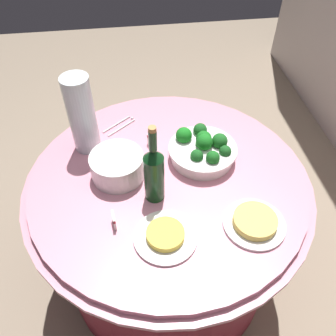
% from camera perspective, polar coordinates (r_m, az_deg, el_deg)
% --- Properties ---
extents(ground_plane, '(6.00, 6.00, 0.00)m').
position_cam_1_polar(ground_plane, '(2.02, 0.00, -15.67)').
color(ground_plane, gray).
extents(buffet_table, '(1.16, 1.16, 0.74)m').
position_cam_1_polar(buffet_table, '(1.70, 0.00, -9.71)').
color(buffet_table, maroon).
rests_on(buffet_table, ground_plane).
extents(broccoli_bowl, '(0.28, 0.28, 0.12)m').
position_cam_1_polar(broccoli_bowl, '(1.46, 5.62, 2.99)').
color(broccoli_bowl, white).
rests_on(broccoli_bowl, buffet_table).
extents(plate_stack, '(0.21, 0.21, 0.10)m').
position_cam_1_polar(plate_stack, '(1.40, -8.16, 0.33)').
color(plate_stack, white).
rests_on(plate_stack, buffet_table).
extents(wine_bottle, '(0.07, 0.07, 0.34)m').
position_cam_1_polar(wine_bottle, '(1.25, -2.27, -0.74)').
color(wine_bottle, '#103818').
rests_on(wine_bottle, buffet_table).
extents(decorative_fruit_vase, '(0.11, 0.11, 0.34)m').
position_cam_1_polar(decorative_fruit_vase, '(1.47, -13.67, 8.05)').
color(decorative_fruit_vase, silver).
rests_on(decorative_fruit_vase, buffet_table).
extents(serving_tongs, '(0.13, 0.15, 0.01)m').
position_cam_1_polar(serving_tongs, '(1.65, -7.68, 6.86)').
color(serving_tongs, silver).
rests_on(serving_tongs, buffet_table).
extents(food_plate_fried_egg, '(0.22, 0.22, 0.04)m').
position_cam_1_polar(food_plate_fried_egg, '(1.23, -0.42, -10.87)').
color(food_plate_fried_egg, white).
rests_on(food_plate_fried_egg, buffet_table).
extents(food_plate_noodles, '(0.22, 0.22, 0.04)m').
position_cam_1_polar(food_plate_noodles, '(1.29, 13.78, -8.49)').
color(food_plate_noodles, white).
rests_on(food_plate_noodles, buffet_table).
extents(label_placard_front, '(0.05, 0.03, 0.05)m').
position_cam_1_polar(label_placard_front, '(1.52, -2.79, 4.31)').
color(label_placard_front, white).
rests_on(label_placard_front, buffet_table).
extents(label_placard_mid, '(0.05, 0.01, 0.05)m').
position_cam_1_polar(label_placard_mid, '(1.26, -8.72, -8.19)').
color(label_placard_mid, white).
rests_on(label_placard_mid, buffet_table).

